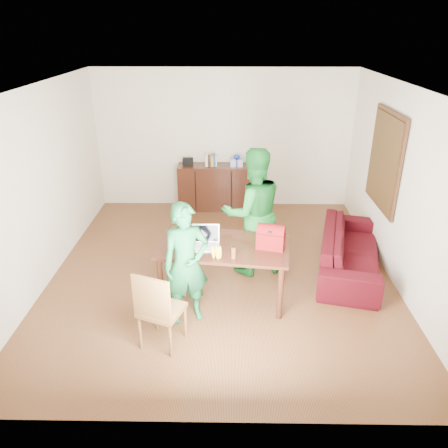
{
  "coord_description": "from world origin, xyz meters",
  "views": [
    {
      "loc": [
        0.13,
        -5.7,
        3.43
      ],
      "look_at": [
        0.05,
        -0.44,
        1.0
      ],
      "focal_mm": 35.0,
      "sensor_mm": 36.0,
      "label": 1
    }
  ],
  "objects_px": {
    "table": "(224,252)",
    "bottle": "(233,252)",
    "person_far": "(253,212)",
    "red_bag": "(271,239)",
    "laptop": "(205,245)",
    "person_near": "(186,264)",
    "sofa": "(350,250)",
    "chair": "(162,323)"
  },
  "relations": [
    {
      "from": "table",
      "to": "bottle",
      "type": "bearing_deg",
      "value": -63.57
    },
    {
      "from": "person_far",
      "to": "red_bag",
      "type": "height_order",
      "value": "person_far"
    },
    {
      "from": "laptop",
      "to": "bottle",
      "type": "height_order",
      "value": "laptop"
    },
    {
      "from": "laptop",
      "to": "bottle",
      "type": "bearing_deg",
      "value": -36.79
    },
    {
      "from": "person_near",
      "to": "bottle",
      "type": "xyz_separation_m",
      "value": [
        0.57,
        0.14,
        0.09
      ]
    },
    {
      "from": "table",
      "to": "laptop",
      "type": "height_order",
      "value": "laptop"
    },
    {
      "from": "table",
      "to": "laptop",
      "type": "bearing_deg",
      "value": -152.78
    },
    {
      "from": "laptop",
      "to": "red_bag",
      "type": "xyz_separation_m",
      "value": [
        0.84,
        0.02,
        0.08
      ]
    },
    {
      "from": "person_far",
      "to": "laptop",
      "type": "bearing_deg",
      "value": 35.79
    },
    {
      "from": "table",
      "to": "person_near",
      "type": "xyz_separation_m",
      "value": [
        -0.45,
        -0.49,
        0.09
      ]
    },
    {
      "from": "red_bag",
      "to": "sofa",
      "type": "height_order",
      "value": "red_bag"
    },
    {
      "from": "table",
      "to": "laptop",
      "type": "xyz_separation_m",
      "value": [
        -0.24,
        -0.09,
        0.15
      ]
    },
    {
      "from": "person_far",
      "to": "chair",
      "type": "bearing_deg",
      "value": 41.73
    },
    {
      "from": "laptop",
      "to": "sofa",
      "type": "relative_size",
      "value": 0.17
    },
    {
      "from": "person_far",
      "to": "sofa",
      "type": "distance_m",
      "value": 1.63
    },
    {
      "from": "bottle",
      "to": "sofa",
      "type": "relative_size",
      "value": 0.08
    },
    {
      "from": "table",
      "to": "bottle",
      "type": "relative_size",
      "value": 10.55
    },
    {
      "from": "person_near",
      "to": "laptop",
      "type": "height_order",
      "value": "person_near"
    },
    {
      "from": "table",
      "to": "laptop",
      "type": "distance_m",
      "value": 0.29
    },
    {
      "from": "table",
      "to": "person_far",
      "type": "distance_m",
      "value": 0.87
    },
    {
      "from": "chair",
      "to": "red_bag",
      "type": "distance_m",
      "value": 1.72
    },
    {
      "from": "bottle",
      "to": "red_bag",
      "type": "xyz_separation_m",
      "value": [
        0.48,
        0.29,
        0.04
      ]
    },
    {
      "from": "red_bag",
      "to": "table",
      "type": "bearing_deg",
      "value": -171.45
    },
    {
      "from": "chair",
      "to": "person_near",
      "type": "height_order",
      "value": "person_near"
    },
    {
      "from": "laptop",
      "to": "table",
      "type": "bearing_deg",
      "value": 19.81
    },
    {
      "from": "person_far",
      "to": "table",
      "type": "bearing_deg",
      "value": 44.96
    },
    {
      "from": "chair",
      "to": "bottle",
      "type": "xyz_separation_m",
      "value": [
        0.82,
        0.64,
        0.59
      ]
    },
    {
      "from": "chair",
      "to": "red_bag",
      "type": "height_order",
      "value": "red_bag"
    },
    {
      "from": "table",
      "to": "person_near",
      "type": "distance_m",
      "value": 0.67
    },
    {
      "from": "sofa",
      "to": "person_far",
      "type": "bearing_deg",
      "value": 106.39
    },
    {
      "from": "person_near",
      "to": "laptop",
      "type": "bearing_deg",
      "value": 43.76
    },
    {
      "from": "table",
      "to": "laptop",
      "type": "relative_size",
      "value": 4.97
    },
    {
      "from": "chair",
      "to": "person_near",
      "type": "bearing_deg",
      "value": 84.84
    },
    {
      "from": "person_far",
      "to": "laptop",
      "type": "relative_size",
      "value": 5.26
    },
    {
      "from": "person_near",
      "to": "sofa",
      "type": "relative_size",
      "value": 0.73
    },
    {
      "from": "person_far",
      "to": "laptop",
      "type": "distance_m",
      "value": 1.04
    },
    {
      "from": "table",
      "to": "bottle",
      "type": "height_order",
      "value": "bottle"
    },
    {
      "from": "laptop",
      "to": "chair",
      "type": "bearing_deg",
      "value": -116.97
    },
    {
      "from": "bottle",
      "to": "red_bag",
      "type": "distance_m",
      "value": 0.56
    },
    {
      "from": "table",
      "to": "chair",
      "type": "relative_size",
      "value": 1.8
    },
    {
      "from": "person_near",
      "to": "sofa",
      "type": "bearing_deg",
      "value": 9.57
    },
    {
      "from": "person_far",
      "to": "bottle",
      "type": "relative_size",
      "value": 11.17
    }
  ]
}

